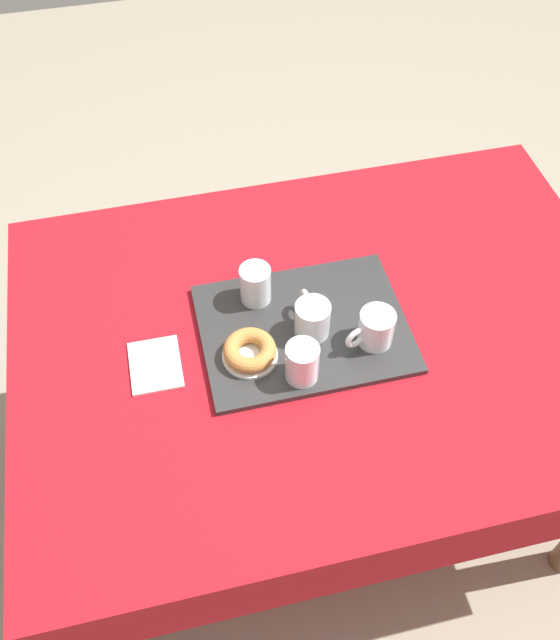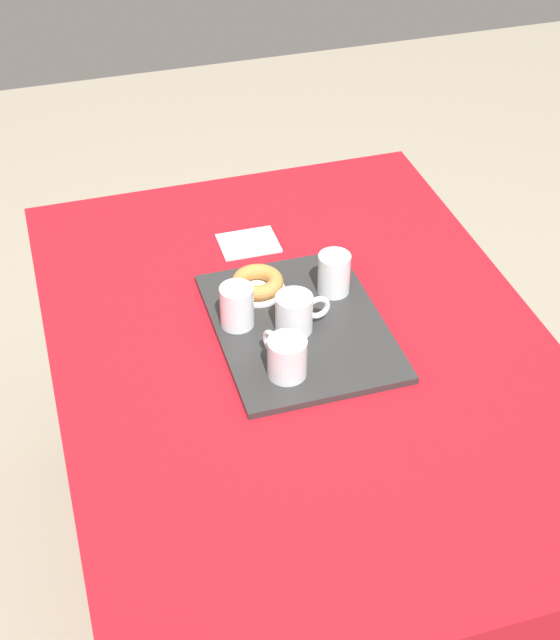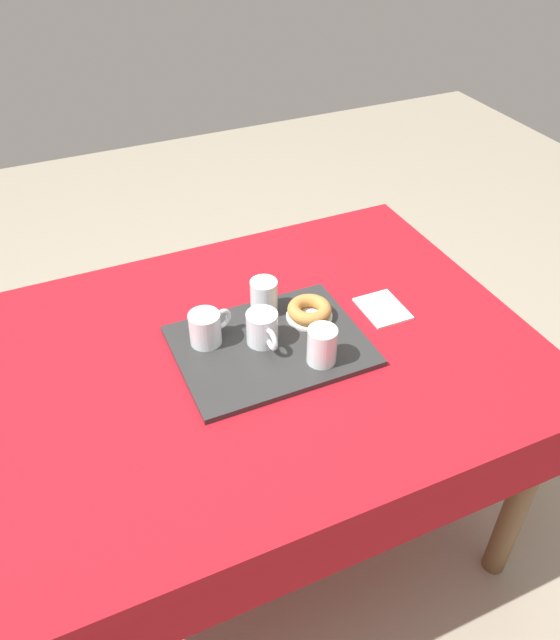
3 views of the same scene
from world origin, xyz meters
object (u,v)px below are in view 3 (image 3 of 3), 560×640
object	(u,v)px
dining_table	(249,378)
water_glass_near	(264,298)
tea_mug_left	(263,329)
water_glass_far	(322,347)
paper_napkin	(383,309)
serving_tray	(270,346)
donut_plate_left	(309,316)
tea_mug_right	(206,329)
sugar_donut_left	(309,310)

from	to	relation	value
dining_table	water_glass_near	xyz separation A→B (m)	(0.09, 0.11, 0.14)
tea_mug_left	water_glass_far	distance (m)	0.15
dining_table	paper_napkin	distance (m)	0.39
serving_tray	donut_plate_left	world-z (taller)	donut_plate_left
water_glass_near	water_glass_far	xyz separation A→B (m)	(0.05, -0.22, 0.00)
dining_table	tea_mug_right	bearing A→B (deg)	141.92
sugar_donut_left	paper_napkin	distance (m)	0.20
water_glass_far	sugar_donut_left	world-z (taller)	water_glass_far
dining_table	donut_plate_left	size ratio (longest dim) A/B	11.75
water_glass_near	sugar_donut_left	world-z (taller)	water_glass_near
dining_table	serving_tray	distance (m)	0.11
water_glass_near	sugar_donut_left	xyz separation A→B (m)	(0.09, -0.07, -0.02)
paper_napkin	water_glass_far	bearing A→B (deg)	-153.21
tea_mug_left	donut_plate_left	bearing A→B (deg)	15.08
serving_tray	tea_mug_left	xyz separation A→B (m)	(-0.01, 0.01, 0.05)
dining_table	water_glass_far	xyz separation A→B (m)	(0.14, -0.11, 0.14)
tea_mug_right	water_glass_far	size ratio (longest dim) A/B	1.24
dining_table	tea_mug_right	size ratio (longest dim) A/B	12.13
water_glass_far	water_glass_near	bearing A→B (deg)	102.17
sugar_donut_left	paper_napkin	size ratio (longest dim) A/B	0.83
serving_tray	paper_napkin	world-z (taller)	serving_tray
water_glass_near	donut_plate_left	world-z (taller)	water_glass_near
dining_table	tea_mug_left	distance (m)	0.15
tea_mug_right	sugar_donut_left	world-z (taller)	tea_mug_right
donut_plate_left	paper_napkin	world-z (taller)	donut_plate_left
serving_tray	water_glass_near	world-z (taller)	water_glass_near
water_glass_near	serving_tray	bearing A→B (deg)	-106.53
dining_table	serving_tray	bearing A→B (deg)	-7.51
tea_mug_left	paper_napkin	size ratio (longest dim) A/B	0.87
serving_tray	donut_plate_left	distance (m)	0.14
tea_mug_right	paper_napkin	size ratio (longest dim) A/B	0.85
tea_mug_right	water_glass_far	world-z (taller)	water_glass_far
donut_plate_left	paper_napkin	bearing A→B (deg)	-9.53
tea_mug_right	tea_mug_left	bearing A→B (deg)	-24.53
water_glass_near	water_glass_far	distance (m)	0.23
tea_mug_right	donut_plate_left	world-z (taller)	tea_mug_right
tea_mug_left	tea_mug_right	xyz separation A→B (m)	(-0.12, 0.06, 0.00)
tea_mug_left	sugar_donut_left	distance (m)	0.15
tea_mug_right	water_glass_far	bearing A→B (deg)	-38.12
serving_tray	water_glass_far	bearing A→B (deg)	-50.67
tea_mug_right	paper_napkin	world-z (taller)	tea_mug_right
dining_table	water_glass_far	world-z (taller)	water_glass_far
tea_mug_left	water_glass_near	xyz separation A→B (m)	(0.05, 0.11, 0.00)
serving_tray	tea_mug_right	bearing A→B (deg)	152.85
dining_table	sugar_donut_left	xyz separation A→B (m)	(0.19, 0.04, 0.12)
serving_tray	sugar_donut_left	world-z (taller)	sugar_donut_left
serving_tray	sugar_donut_left	distance (m)	0.14
tea_mug_left	tea_mug_right	world-z (taller)	same
tea_mug_right	paper_napkin	bearing A→B (deg)	-6.20
tea_mug_left	donut_plate_left	size ratio (longest dim) A/B	0.99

